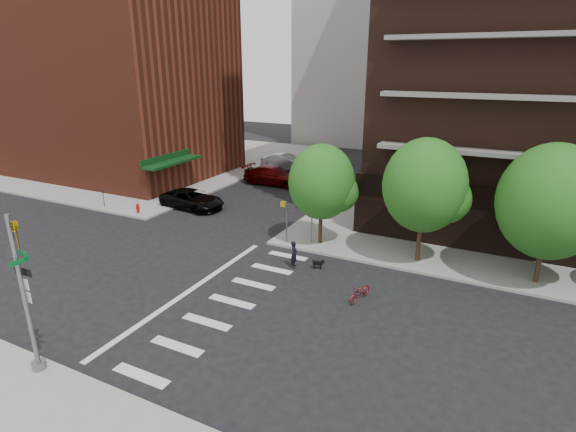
{
  "coord_description": "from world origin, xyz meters",
  "views": [
    {
      "loc": [
        13.89,
        -15.77,
        10.83
      ],
      "look_at": [
        3.0,
        6.0,
        2.5
      ],
      "focal_mm": 28.0,
      "sensor_mm": 36.0,
      "label": 1
    }
  ],
  "objects_px": {
    "traffic_signal": "(28,308)",
    "fire_hydrant": "(138,208)",
    "parked_car_maroon": "(274,176)",
    "scooter": "(360,292)",
    "dog_walker": "(294,254)",
    "parked_car_silver": "(286,162)",
    "parked_car_black": "(192,199)"
  },
  "relations": [
    {
      "from": "parked_car_maroon",
      "to": "scooter",
      "type": "relative_size",
      "value": 3.57
    },
    {
      "from": "parked_car_black",
      "to": "dog_walker",
      "type": "distance_m",
      "value": 13.26
    },
    {
      "from": "parked_car_black",
      "to": "dog_walker",
      "type": "xyz_separation_m",
      "value": [
        11.79,
        -6.07,
        0.03
      ]
    },
    {
      "from": "parked_car_silver",
      "to": "scooter",
      "type": "distance_m",
      "value": 27.86
    },
    {
      "from": "fire_hydrant",
      "to": "parked_car_silver",
      "type": "height_order",
      "value": "parked_car_silver"
    },
    {
      "from": "traffic_signal",
      "to": "fire_hydrant",
      "type": "xyz_separation_m",
      "value": [
        -10.03,
        15.29,
        -2.15
      ]
    },
    {
      "from": "fire_hydrant",
      "to": "parked_car_silver",
      "type": "bearing_deg",
      "value": 79.77
    },
    {
      "from": "parked_car_black",
      "to": "scooter",
      "type": "distance_m",
      "value": 18.09
    },
    {
      "from": "scooter",
      "to": "dog_walker",
      "type": "relative_size",
      "value": 1.07
    },
    {
      "from": "scooter",
      "to": "traffic_signal",
      "type": "bearing_deg",
      "value": -116.47
    },
    {
      "from": "fire_hydrant",
      "to": "scooter",
      "type": "bearing_deg",
      "value": -14.55
    },
    {
      "from": "traffic_signal",
      "to": "parked_car_silver",
      "type": "height_order",
      "value": "traffic_signal"
    },
    {
      "from": "fire_hydrant",
      "to": "scooter",
      "type": "xyz_separation_m",
      "value": [
        18.93,
        -4.91,
        -0.12
      ]
    },
    {
      "from": "fire_hydrant",
      "to": "dog_walker",
      "type": "height_order",
      "value": "dog_walker"
    },
    {
      "from": "parked_car_maroon",
      "to": "scooter",
      "type": "height_order",
      "value": "parked_car_maroon"
    },
    {
      "from": "parked_car_maroon",
      "to": "dog_walker",
      "type": "xyz_separation_m",
      "value": [
        9.48,
        -15.3,
        -0.09
      ]
    },
    {
      "from": "parked_car_black",
      "to": "parked_car_maroon",
      "type": "height_order",
      "value": "parked_car_maroon"
    },
    {
      "from": "parked_car_maroon",
      "to": "parked_car_silver",
      "type": "height_order",
      "value": "same"
    },
    {
      "from": "traffic_signal",
      "to": "dog_walker",
      "type": "bearing_deg",
      "value": 70.08
    },
    {
      "from": "parked_car_silver",
      "to": "scooter",
      "type": "bearing_deg",
      "value": -146.84
    },
    {
      "from": "parked_car_black",
      "to": "traffic_signal",
      "type": "bearing_deg",
      "value": -153.68
    },
    {
      "from": "parked_car_maroon",
      "to": "dog_walker",
      "type": "relative_size",
      "value": 3.84
    },
    {
      "from": "fire_hydrant",
      "to": "scooter",
      "type": "relative_size",
      "value": 0.44
    },
    {
      "from": "parked_car_black",
      "to": "parked_car_silver",
      "type": "bearing_deg",
      "value": 2.34
    },
    {
      "from": "parked_car_black",
      "to": "parked_car_maroon",
      "type": "relative_size",
      "value": 0.9
    },
    {
      "from": "fire_hydrant",
      "to": "dog_walker",
      "type": "xyz_separation_m",
      "value": [
        14.48,
        -3.0,
        0.22
      ]
    },
    {
      "from": "dog_walker",
      "to": "traffic_signal",
      "type": "bearing_deg",
      "value": 148.64
    },
    {
      "from": "traffic_signal",
      "to": "parked_car_silver",
      "type": "relative_size",
      "value": 1.16
    },
    {
      "from": "fire_hydrant",
      "to": "dog_walker",
      "type": "distance_m",
      "value": 14.79
    },
    {
      "from": "parked_car_black",
      "to": "parked_car_silver",
      "type": "relative_size",
      "value": 1.02
    },
    {
      "from": "traffic_signal",
      "to": "parked_car_black",
      "type": "xyz_separation_m",
      "value": [
        -7.34,
        18.36,
        -1.96
      ]
    },
    {
      "from": "dog_walker",
      "to": "fire_hydrant",
      "type": "bearing_deg",
      "value": 66.84
    }
  ]
}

